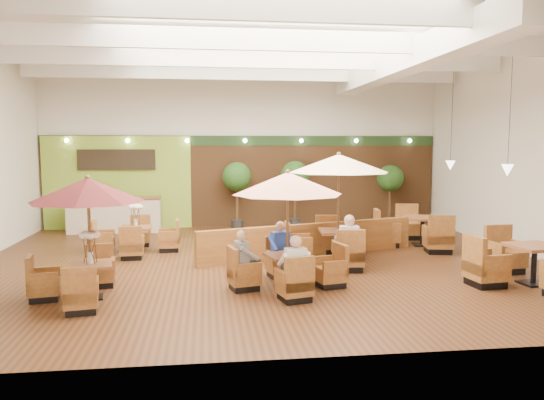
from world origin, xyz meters
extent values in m
plane|color=#381E0F|center=(0.00, 0.00, 0.00)|extent=(14.00, 14.00, 0.00)
cube|color=silver|center=(0.00, 6.00, 2.75)|extent=(14.00, 0.04, 5.50)
cube|color=silver|center=(0.00, -6.00, 2.75)|extent=(14.00, 0.04, 5.50)
cube|color=silver|center=(7.00, 0.00, 2.75)|extent=(0.04, 12.00, 5.50)
cube|color=white|center=(0.00, 0.00, 5.50)|extent=(14.00, 12.00, 0.04)
cube|color=brown|center=(0.00, 5.94, 1.60)|extent=(13.90, 0.10, 3.20)
cube|color=#1E3819|center=(0.00, 5.93, 3.05)|extent=(13.90, 0.12, 0.35)
cube|color=#87B033|center=(-4.40, 5.88, 1.60)|extent=(5.00, 0.08, 3.20)
cube|color=black|center=(-4.40, 5.80, 2.40)|extent=(2.60, 0.08, 0.70)
cube|color=white|center=(3.50, 0.00, 4.95)|extent=(0.60, 11.00, 0.60)
cube|color=white|center=(0.00, -4.00, 5.15)|extent=(13.60, 0.12, 0.45)
cube|color=white|center=(0.00, -1.30, 5.15)|extent=(13.60, 0.12, 0.45)
cube|color=white|center=(0.00, 1.30, 5.15)|extent=(13.60, 0.12, 0.45)
cube|color=white|center=(0.00, 4.00, 5.15)|extent=(13.60, 0.12, 0.45)
cylinder|color=black|center=(5.80, -1.00, 3.90)|extent=(0.01, 0.01, 3.20)
cone|color=white|center=(5.80, -1.00, 2.30)|extent=(0.28, 0.28, 0.28)
cylinder|color=black|center=(5.80, 2.00, 3.90)|extent=(0.01, 0.01, 3.20)
cone|color=white|center=(5.80, 2.00, 2.30)|extent=(0.28, 0.28, 0.28)
sphere|color=#FFEAC6|center=(-6.00, 5.70, 3.05)|extent=(0.14, 0.14, 0.14)
sphere|color=#FFEAC6|center=(-4.00, 5.70, 3.05)|extent=(0.14, 0.14, 0.14)
sphere|color=#FFEAC6|center=(-2.00, 5.70, 3.05)|extent=(0.14, 0.14, 0.14)
sphere|color=#FFEAC6|center=(0.00, 5.70, 3.05)|extent=(0.14, 0.14, 0.14)
sphere|color=#FFEAC6|center=(2.00, 5.70, 3.05)|extent=(0.14, 0.14, 0.14)
sphere|color=#FFEAC6|center=(4.00, 5.70, 3.05)|extent=(0.14, 0.14, 0.14)
sphere|color=#FFEAC6|center=(6.00, 5.70, 3.05)|extent=(0.14, 0.14, 0.14)
cube|color=beige|center=(-4.40, 5.10, 0.55)|extent=(3.00, 0.70, 1.10)
cube|color=brown|center=(-4.40, 5.10, 1.15)|extent=(3.00, 0.75, 0.06)
cube|color=brown|center=(1.33, 0.55, 0.43)|extent=(6.00, 2.04, 0.86)
cube|color=brown|center=(-3.56, -2.70, 0.65)|extent=(0.89, 0.89, 0.05)
cylinder|color=black|center=(-3.56, -2.70, 0.33)|extent=(0.09, 0.09, 0.60)
cube|color=black|center=(-3.56, -2.70, 0.02)|extent=(0.47, 0.47, 0.04)
cube|color=brown|center=(-3.56, -3.56, 0.27)|extent=(0.65, 0.65, 0.29)
cube|color=brown|center=(-3.60, -3.79, 0.54)|extent=(0.57, 0.19, 0.63)
cube|color=brown|center=(-3.82, -3.61, 0.45)|extent=(0.16, 0.50, 0.25)
cube|color=brown|center=(-3.30, -3.52, 0.45)|extent=(0.16, 0.50, 0.25)
cube|color=black|center=(-3.56, -3.56, 0.06)|extent=(0.58, 0.58, 0.13)
cube|color=brown|center=(-3.56, -1.85, 0.27)|extent=(0.65, 0.65, 0.29)
cube|color=brown|center=(-3.52, -1.62, 0.54)|extent=(0.57, 0.19, 0.63)
cube|color=brown|center=(-3.30, -1.80, 0.45)|extent=(0.16, 0.50, 0.25)
cube|color=brown|center=(-3.82, -1.89, 0.45)|extent=(0.16, 0.50, 0.25)
cube|color=black|center=(-3.56, -1.85, 0.06)|extent=(0.58, 0.58, 0.13)
cube|color=brown|center=(-4.42, -2.70, 0.27)|extent=(0.65, 0.65, 0.29)
cube|color=brown|center=(-4.19, -2.75, 0.54)|extent=(0.19, 0.57, 0.63)
cube|color=brown|center=(-4.46, -2.45, 0.45)|extent=(0.50, 0.16, 0.25)
cube|color=brown|center=(-4.37, -2.96, 0.45)|extent=(0.50, 0.16, 0.25)
cube|color=black|center=(-4.42, -2.70, 0.06)|extent=(0.58, 0.58, 0.13)
cylinder|color=brown|center=(-3.56, -2.70, 1.13)|extent=(0.06, 0.06, 2.26)
cone|color=#4E1719|center=(-3.56, -2.70, 2.08)|extent=(2.17, 2.17, 0.45)
sphere|color=brown|center=(-3.56, -2.70, 2.31)|extent=(0.10, 0.10, 0.10)
cylinder|color=silver|center=(-3.56, -2.70, 0.79)|extent=(0.10, 0.10, 0.22)
cube|color=brown|center=(0.25, -2.45, 0.67)|extent=(0.95, 0.95, 0.06)
cylinder|color=black|center=(0.25, -2.45, 0.34)|extent=(0.09, 0.09, 0.61)
cube|color=black|center=(0.25, -2.45, 0.02)|extent=(0.50, 0.50, 0.04)
cube|color=brown|center=(0.25, -3.33, 0.28)|extent=(0.69, 0.69, 0.30)
cube|color=brown|center=(0.19, -3.57, 0.56)|extent=(0.58, 0.22, 0.65)
cube|color=brown|center=(-0.02, -3.39, 0.46)|extent=(0.19, 0.51, 0.26)
cube|color=brown|center=(0.51, -3.27, 0.46)|extent=(0.19, 0.51, 0.26)
cube|color=black|center=(0.25, -3.33, 0.07)|extent=(0.61, 0.61, 0.13)
cube|color=brown|center=(0.25, -1.57, 0.28)|extent=(0.69, 0.69, 0.30)
cube|color=brown|center=(0.30, -1.33, 0.56)|extent=(0.58, 0.22, 0.65)
cube|color=brown|center=(0.51, -1.50, 0.46)|extent=(0.19, 0.51, 0.26)
cube|color=brown|center=(-0.02, -1.63, 0.46)|extent=(0.19, 0.51, 0.26)
cube|color=black|center=(0.25, -1.57, 0.07)|extent=(0.61, 0.61, 0.13)
cube|color=brown|center=(-0.64, -2.45, 0.28)|extent=(0.69, 0.69, 0.30)
cube|color=brown|center=(-0.40, -2.50, 0.56)|extent=(0.22, 0.58, 0.65)
cube|color=brown|center=(-0.70, -2.19, 0.46)|extent=(0.51, 0.19, 0.26)
cube|color=brown|center=(-0.57, -2.71, 0.46)|extent=(0.51, 0.19, 0.26)
cube|color=black|center=(-0.64, -2.45, 0.07)|extent=(0.61, 0.61, 0.13)
cube|color=brown|center=(1.13, -2.45, 0.28)|extent=(0.69, 0.69, 0.30)
cube|color=brown|center=(0.89, -2.39, 0.56)|extent=(0.22, 0.58, 0.65)
cube|color=brown|center=(1.19, -2.71, 0.46)|extent=(0.51, 0.19, 0.26)
cube|color=brown|center=(1.07, -2.19, 0.46)|extent=(0.51, 0.19, 0.26)
cube|color=black|center=(1.13, -2.45, 0.07)|extent=(0.61, 0.61, 0.13)
cylinder|color=brown|center=(0.25, -2.45, 1.16)|extent=(0.06, 0.06, 2.32)
cone|color=#F79177|center=(0.25, -2.45, 2.14)|extent=(2.23, 2.23, 0.45)
sphere|color=brown|center=(0.25, -2.45, 2.37)|extent=(0.10, 0.10, 0.10)
cube|color=brown|center=(1.88, -0.13, 0.76)|extent=(0.97, 0.97, 0.06)
cylinder|color=black|center=(1.88, -0.13, 0.39)|extent=(0.11, 0.11, 0.70)
cube|color=black|center=(1.88, -0.13, 0.02)|extent=(0.52, 0.52, 0.04)
cube|color=brown|center=(1.88, -1.13, 0.32)|extent=(0.71, 0.71, 0.34)
cube|color=brown|center=(1.90, -1.41, 0.63)|extent=(0.66, 0.16, 0.74)
cube|color=brown|center=(1.57, -1.11, 0.53)|extent=(0.14, 0.58, 0.30)
cube|color=brown|center=(2.18, -1.16, 0.53)|extent=(0.14, 0.58, 0.30)
cube|color=black|center=(1.88, -1.13, 0.07)|extent=(0.63, 0.63, 0.15)
cube|color=brown|center=(1.88, 0.87, 0.32)|extent=(0.71, 0.71, 0.34)
cube|color=brown|center=(1.85, 1.14, 0.63)|extent=(0.66, 0.16, 0.74)
cube|color=brown|center=(2.18, 0.84, 0.53)|extent=(0.14, 0.58, 0.30)
cube|color=brown|center=(1.57, 0.90, 0.53)|extent=(0.14, 0.58, 0.30)
cube|color=black|center=(1.88, 0.87, 0.07)|extent=(0.63, 0.63, 0.15)
cube|color=brown|center=(0.88, -0.13, 0.32)|extent=(0.71, 0.71, 0.34)
cube|color=brown|center=(1.15, -0.11, 0.63)|extent=(0.16, 0.66, 0.74)
cube|color=brown|center=(0.91, 0.17, 0.53)|extent=(0.58, 0.14, 0.30)
cube|color=brown|center=(0.85, -0.44, 0.53)|extent=(0.58, 0.14, 0.30)
cube|color=black|center=(0.88, -0.13, 0.07)|extent=(0.63, 0.63, 0.15)
cylinder|color=brown|center=(1.88, -0.13, 1.32)|extent=(0.06, 0.06, 2.63)
cone|color=beige|center=(1.88, -0.13, 2.45)|extent=(2.53, 2.53, 0.45)
sphere|color=brown|center=(1.88, -0.13, 2.68)|extent=(0.10, 0.10, 0.10)
cube|color=brown|center=(-3.28, 1.67, 0.66)|extent=(0.82, 0.82, 0.06)
cylinder|color=black|center=(-3.28, 1.67, 0.34)|extent=(0.09, 0.09, 0.61)
cube|color=black|center=(-3.28, 1.67, 0.02)|extent=(0.43, 0.43, 0.04)
cube|color=brown|center=(-3.28, 0.79, 0.28)|extent=(0.60, 0.60, 0.30)
cube|color=brown|center=(-3.29, 0.55, 0.55)|extent=(0.58, 0.12, 0.65)
cube|color=brown|center=(-3.55, 0.78, 0.46)|extent=(0.10, 0.51, 0.26)
cube|color=brown|center=(-3.01, 0.80, 0.46)|extent=(0.10, 0.51, 0.26)
cube|color=black|center=(-3.28, 0.79, 0.06)|extent=(0.53, 0.53, 0.13)
cube|color=brown|center=(-3.28, 2.54, 0.28)|extent=(0.60, 0.60, 0.30)
cube|color=brown|center=(-3.27, 2.78, 0.55)|extent=(0.58, 0.12, 0.65)
cube|color=brown|center=(-3.01, 2.55, 0.46)|extent=(0.10, 0.51, 0.26)
cube|color=brown|center=(-3.55, 2.53, 0.46)|extent=(0.10, 0.51, 0.26)
cube|color=black|center=(-3.28, 2.54, 0.06)|extent=(0.53, 0.53, 0.13)
cube|color=brown|center=(-4.16, 1.67, 0.28)|extent=(0.60, 0.60, 0.30)
cube|color=brown|center=(-3.92, 1.65, 0.55)|extent=(0.12, 0.58, 0.65)
cube|color=brown|center=(-4.17, 1.93, 0.46)|extent=(0.51, 0.10, 0.26)
cube|color=brown|center=(-4.14, 1.40, 0.46)|extent=(0.51, 0.10, 0.26)
cube|color=black|center=(-4.16, 1.67, 0.06)|extent=(0.53, 0.53, 0.13)
cube|color=brown|center=(-2.40, 1.67, 0.28)|extent=(0.60, 0.60, 0.30)
cube|color=brown|center=(-2.64, 1.68, 0.55)|extent=(0.12, 0.58, 0.65)
cube|color=brown|center=(-2.39, 1.40, 0.46)|extent=(0.51, 0.10, 0.26)
cube|color=brown|center=(-2.41, 1.93, 0.46)|extent=(0.51, 0.10, 0.26)
cube|color=black|center=(-2.40, 1.67, 0.06)|extent=(0.53, 0.53, 0.13)
cylinder|color=silver|center=(-3.28, 1.67, 0.80)|extent=(0.10, 0.10, 0.22)
cube|color=brown|center=(5.40, -2.80, 0.81)|extent=(1.06, 1.06, 0.07)
cylinder|color=black|center=(5.40, -2.80, 0.41)|extent=(0.11, 0.11, 0.74)
cube|color=black|center=(5.40, -2.80, 0.02)|extent=(0.56, 0.56, 0.04)
cube|color=brown|center=(5.40, -1.74, 0.34)|extent=(0.77, 0.77, 0.36)
cube|color=brown|center=(5.43, -1.45, 0.67)|extent=(0.70, 0.19, 0.78)
cube|color=brown|center=(5.72, -1.70, 0.56)|extent=(0.16, 0.62, 0.31)
cube|color=brown|center=(5.08, -1.78, 0.56)|extent=(0.16, 0.62, 0.31)
cube|color=black|center=(5.40, -1.74, 0.08)|extent=(0.68, 0.68, 0.16)
cube|color=brown|center=(4.34, -2.80, 0.34)|extent=(0.77, 0.77, 0.36)
cube|color=brown|center=(4.63, -2.84, 0.67)|extent=(0.19, 0.70, 0.78)
cube|color=brown|center=(4.30, -2.48, 0.56)|extent=(0.62, 0.16, 0.31)
cube|color=brown|center=(4.38, -3.13, 0.56)|extent=(0.62, 0.16, 0.31)
cube|color=black|center=(4.34, -2.80, 0.08)|extent=(0.68, 0.68, 0.16)
cube|color=brown|center=(4.83, 1.61, 0.81)|extent=(1.10, 1.10, 0.07)
cylinder|color=black|center=(4.83, 1.61, 0.41)|extent=(0.11, 0.11, 0.74)
cube|color=black|center=(4.83, 1.61, 0.02)|extent=(0.58, 0.58, 0.04)
cube|color=brown|center=(4.83, 0.54, 0.34)|extent=(0.80, 0.80, 0.36)
cube|color=brown|center=(4.88, 0.26, 0.67)|extent=(0.70, 0.23, 0.78)
cube|color=brown|center=(4.51, 0.60, 0.56)|extent=(0.19, 0.62, 0.31)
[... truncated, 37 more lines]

